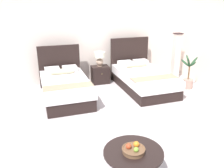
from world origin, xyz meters
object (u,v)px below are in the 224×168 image
(bed_near_corner, at_px, (143,78))
(potted_palm, at_px, (188,79))
(nightstand, at_px, (100,75))
(floor_lamp_corner, at_px, (176,56))
(bed_near_window, at_px, (65,87))
(coffee_table, at_px, (133,158))
(fruit_bowl, at_px, (134,149))
(table_lamp, at_px, (100,58))

(bed_near_corner, relative_size, potted_palm, 2.36)
(nightstand, bearing_deg, floor_lamp_corner, -7.29)
(bed_near_window, bearing_deg, potted_palm, -6.27)
(coffee_table, height_order, potted_palm, potted_palm)
(bed_near_window, xyz_separation_m, coffee_table, (0.53, -3.30, 0.02))
(bed_near_window, distance_m, fruit_bowl, 3.37)
(nightstand, bearing_deg, table_lamp, 90.00)
(bed_near_window, relative_size, table_lamp, 4.84)
(floor_lamp_corner, distance_m, potted_palm, 1.02)
(table_lamp, bearing_deg, fruit_bowl, -98.83)
(nightstand, xyz_separation_m, floor_lamp_corner, (2.42, -0.31, 0.46))
(table_lamp, height_order, coffee_table, table_lamp)
(table_lamp, xyz_separation_m, coffee_table, (-0.64, -4.15, -0.48))
(fruit_bowl, distance_m, floor_lamp_corner, 4.93)
(nightstand, height_order, fruit_bowl, fruit_bowl)
(fruit_bowl, relative_size, potted_palm, 0.35)
(nightstand, relative_size, floor_lamp_corner, 0.36)
(fruit_bowl, distance_m, potted_palm, 4.17)
(table_lamp, xyz_separation_m, floor_lamp_corner, (2.42, -0.33, -0.07))
(coffee_table, bearing_deg, fruit_bowl, -112.21)
(nightstand, bearing_deg, bed_near_corner, -38.61)
(floor_lamp_corner, bearing_deg, table_lamp, 172.25)
(table_lamp, relative_size, floor_lamp_corner, 0.30)
(bed_near_corner, xyz_separation_m, potted_palm, (1.26, -0.39, -0.02))
(nightstand, relative_size, potted_palm, 0.56)
(floor_lamp_corner, bearing_deg, fruit_bowl, -128.54)
(bed_near_corner, height_order, table_lamp, bed_near_corner)
(coffee_table, height_order, floor_lamp_corner, floor_lamp_corner)
(bed_near_window, relative_size, fruit_bowl, 6.39)
(nightstand, bearing_deg, bed_near_window, -144.55)
(bed_near_corner, distance_m, coffee_table, 3.71)
(table_lamp, bearing_deg, floor_lamp_corner, -7.75)
(coffee_table, distance_m, potted_palm, 4.14)
(bed_near_window, distance_m, potted_palm, 3.49)
(bed_near_window, distance_m, floor_lamp_corner, 3.65)
(bed_near_window, xyz_separation_m, bed_near_corner, (2.21, 0.01, 0.00))
(bed_near_corner, bearing_deg, nightstand, 141.39)
(nightstand, distance_m, floor_lamp_corner, 2.48)
(table_lamp, bearing_deg, bed_near_corner, -39.28)
(bed_near_window, height_order, table_lamp, bed_near_window)
(bed_near_window, relative_size, nightstand, 3.95)
(floor_lamp_corner, bearing_deg, bed_near_corner, -159.44)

